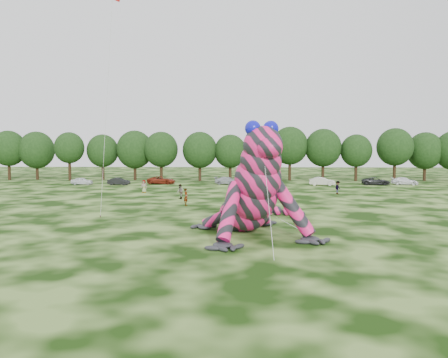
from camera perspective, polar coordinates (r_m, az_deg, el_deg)
ground at (r=27.92m, az=6.76°, el=-8.94°), size 240.00×240.00×0.00m
inflatable_gecko at (r=33.04m, az=2.38°, el=0.23°), size 18.31×19.88×8.13m
flying_kite at (r=38.63m, az=-14.47°, el=20.25°), size 3.30×3.95×19.44m
tree_1 at (r=96.88m, az=-26.30°, el=2.80°), size 6.74×6.07×9.81m
tree_2 at (r=95.10m, az=-23.26°, el=2.82°), size 7.04×6.34×9.64m
tree_3 at (r=90.62m, az=-19.54°, el=2.81°), size 5.81×5.23×9.44m
tree_4 at (r=90.13m, az=-15.56°, el=2.77°), size 6.22×5.60×9.06m
tree_5 at (r=88.09m, az=-11.57°, el=3.05°), size 7.16×6.44×9.80m
tree_6 at (r=85.21m, az=-8.20°, el=2.96°), size 6.52×5.86×9.49m
tree_7 at (r=84.31m, az=-3.18°, el=2.97°), size 6.68×6.01×9.48m
tree_8 at (r=84.15m, az=0.82°, el=2.80°), size 6.14×5.53×8.94m
tree_9 at (r=84.56m, az=4.41°, el=2.70°), size 5.27×4.74×8.68m
tree_10 at (r=86.25m, az=8.59°, el=3.30°), size 7.09×6.38×10.50m
tree_11 at (r=86.82m, az=12.82°, el=3.11°), size 7.01×6.31×10.07m
tree_12 at (r=87.75m, az=16.87°, el=2.68°), size 5.99×5.39×8.97m
tree_13 at (r=89.23m, az=21.41°, el=2.97°), size 6.83×6.15×10.13m
tree_14 at (r=92.98m, az=24.77°, el=2.69°), size 6.82×6.14×9.40m
car_0 at (r=79.32m, az=-18.05°, el=-0.25°), size 3.71×1.58×1.25m
car_1 at (r=76.70m, az=-13.58°, el=-0.31°), size 3.90×1.74×1.24m
car_2 at (r=77.44m, az=-8.17°, el=-0.15°), size 5.16×2.82×1.37m
car_3 at (r=75.58m, az=0.51°, el=-0.23°), size 4.85×2.68×1.33m
car_4 at (r=75.18m, az=5.14°, el=-0.24°), size 4.34×2.40×1.40m
car_5 at (r=75.45m, az=12.68°, el=-0.30°), size 4.43×1.91×1.42m
car_6 at (r=79.12m, az=19.22°, el=-0.27°), size 4.91×2.72×1.30m
car_7 at (r=81.31m, az=22.51°, el=-0.26°), size 4.63×2.58×1.27m
spectator_1 at (r=54.00m, az=-5.76°, el=-1.66°), size 1.02×1.11×1.86m
spectator_2 at (r=61.68m, az=14.64°, el=-1.08°), size 1.28×1.34×1.82m
spectator_4 at (r=62.79m, az=-10.41°, el=-0.95°), size 0.98×0.74×1.79m
spectator_0 at (r=47.87m, az=-4.98°, el=-2.36°), size 0.48×0.71×1.89m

